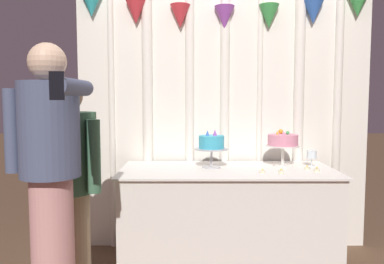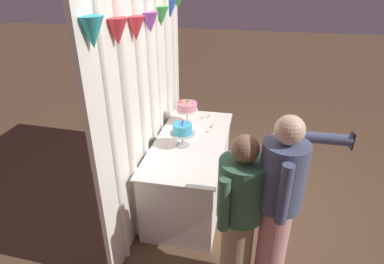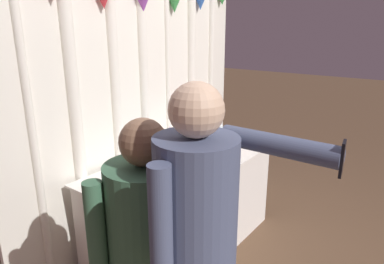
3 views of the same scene
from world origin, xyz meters
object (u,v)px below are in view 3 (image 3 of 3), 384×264
Objects in this scene: wine_glass at (219,128)px; tealight_far_left at (218,156)px; tealight_near_left at (229,152)px; cake_display_nearleft at (168,142)px; guest_man_dark_suit at (148,258)px; cake_display_nearright at (204,123)px; tealight_near_right at (228,142)px; tealight_far_right at (238,142)px; cake_table at (185,205)px; guest_girl_blue_dress at (197,260)px.

wine_glass reaches higher than tealight_far_left.
cake_display_nearleft is at bearing 153.41° from tealight_near_left.
wine_glass is 0.09× the size of guest_man_dark_suit.
cake_display_nearright is 7.03× the size of tealight_near_right.
cake_display_nearleft is 0.83m from tealight_far_right.
tealight_near_left is at bearing -26.48° from cake_table.
guest_man_dark_suit is (-1.73, -0.50, -0.01)m from tealight_far_right.
wine_glass is 2.04m from guest_girl_blue_dress.
cake_table is 1.14× the size of guest_man_dark_suit.
guest_girl_blue_dress reaches higher than tealight_near_right.
guest_girl_blue_dress is (-1.07, -0.90, 0.52)m from cake_table.
cake_display_nearleft is 0.77m from tealight_near_right.
guest_man_dark_suit reaches higher than tealight_far_left.
cake_display_nearleft is 1.18m from guest_man_dark_suit.
guest_girl_blue_dress reaches higher than tealight_far_left.
cake_table is at bearing -163.32° from cake_display_nearright.
tealight_near_right is at bearing -117.51° from wine_glass.
cake_display_nearright reaches higher than tealight_far_right.
tealight_far_right is at bearing -97.30° from wine_glass.
tealight_near_left is at bearing -135.80° from wine_glass.
cake_table is 0.77m from cake_display_nearright.
guest_man_dark_suit reaches higher than cake_table.
cake_display_nearright reaches higher than tealight_far_left.
cake_table is at bearing 29.93° from guest_man_dark_suit.
guest_man_dark_suit is 0.31m from guest_girl_blue_dress.
tealight_far_right is at bearing 24.36° from guest_girl_blue_dress.
cake_table is 1.02× the size of guest_girl_blue_dress.
tealight_far_left is 0.99× the size of tealight_near_right.
tealight_near_right is at bearing 18.97° from tealight_far_left.
guest_man_dark_suit is (-1.76, -0.73, -0.10)m from wine_glass.
cake_display_nearleft reaches higher than tealight_far_right.
cake_table is 12.68× the size of wine_glass.
tealight_near_right is 0.95× the size of tealight_far_right.
guest_man_dark_suit is at bearing -163.94° from tealight_far_right.
tealight_far_left is (0.25, -0.16, 0.40)m from cake_table.
tealight_far_right is 0.03× the size of guest_girl_blue_dress.
tealight_far_left is 0.98× the size of tealight_near_left.
guest_girl_blue_dress reaches higher than cake_table.
guest_man_dark_suit is (-1.45, -0.42, -0.01)m from tealight_near_left.
guest_man_dark_suit reaches higher than tealight_near_right.
guest_man_dark_suit reaches higher than tealight_far_right.
wine_glass reaches higher than cake_table.
guest_man_dark_suit is at bearing -163.63° from tealight_near_left.
guest_man_dark_suit reaches higher than cake_display_nearright.
cake_display_nearright is 0.39m from tealight_near_left.
tealight_far_left is at bearing -161.03° from tealight_near_right.
cake_display_nearleft reaches higher than tealight_near_right.
tealight_near_left is 0.03× the size of guest_girl_blue_dress.
tealight_far_right reaches higher than tealight_far_left.
cake_display_nearright is (0.46, 0.14, 0.60)m from cake_table.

